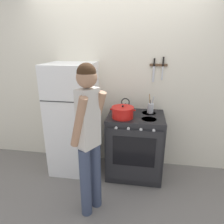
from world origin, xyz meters
The scene contains 9 objects.
ground_plane centered at (0.00, 0.00, 0.00)m, with size 14.00×14.00×0.00m, color slate.
wall_back centered at (0.00, 0.03, 1.27)m, with size 10.00×0.06×2.55m.
refrigerator centered at (-0.60, -0.31, 0.80)m, with size 0.64×0.64×1.59m.
stove_range centered at (0.30, -0.33, 0.47)m, with size 0.77×0.65×0.91m.
dutch_oven_pot centered at (0.13, -0.43, 0.99)m, with size 0.33×0.29×0.17m.
tea_kettle centered at (0.14, -0.18, 0.97)m, with size 0.19×0.15×0.20m.
utensil_jar centered at (0.49, -0.18, 0.99)m, with size 0.09×0.09×0.27m.
person centered at (-0.15, -1.09, 0.96)m, with size 0.38×0.41×1.68m.
wall_knife_strip centered at (0.57, -0.02, 1.55)m, with size 0.24×0.03×0.35m.
Camera 1 is at (0.38, -2.88, 1.84)m, focal length 32.00 mm.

